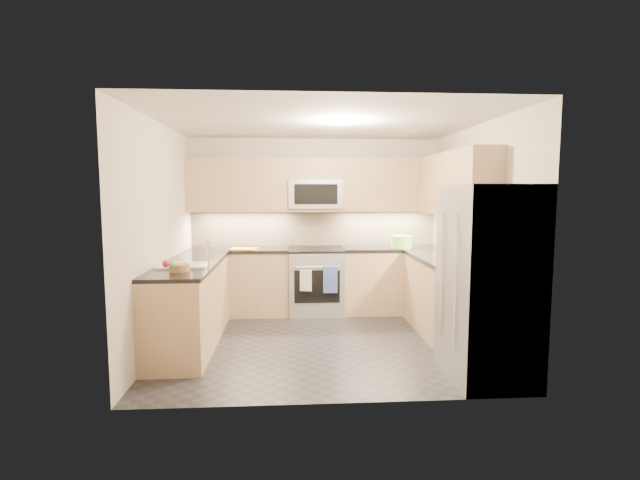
{
  "coord_description": "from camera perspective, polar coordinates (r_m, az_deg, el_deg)",
  "views": [
    {
      "loc": [
        -0.37,
        -5.23,
        1.74
      ],
      "look_at": [
        0.0,
        0.35,
        1.15
      ],
      "focal_mm": 26.0,
      "sensor_mm": 36.0,
      "label": 1
    }
  ],
  "objects": [
    {
      "name": "floor",
      "position": [
        5.52,
        0.24,
        -12.33
      ],
      "size": [
        3.6,
        3.2,
        0.0
      ],
      "primitive_type": "cube",
      "color": "#222327",
      "rests_on": "ground"
    },
    {
      "name": "ceiling",
      "position": [
        5.3,
        0.26,
        14.27
      ],
      "size": [
        3.6,
        3.2,
        0.02
      ],
      "primitive_type": "cube",
      "color": "beige",
      "rests_on": "wall_back"
    },
    {
      "name": "wall_back",
      "position": [
        6.86,
        -0.68,
        1.92
      ],
      "size": [
        3.6,
        0.02,
        2.5
      ],
      "primitive_type": "cube",
      "color": "beige",
      "rests_on": "floor"
    },
    {
      "name": "wall_front",
      "position": [
        3.68,
        1.98,
        -1.62
      ],
      "size": [
        3.6,
        0.02,
        2.5
      ],
      "primitive_type": "cube",
      "color": "beige",
      "rests_on": "floor"
    },
    {
      "name": "wall_left",
      "position": [
        5.45,
        -19.0,
        0.53
      ],
      "size": [
        0.02,
        3.2,
        2.5
      ],
      "primitive_type": "cube",
      "color": "beige",
      "rests_on": "floor"
    },
    {
      "name": "wall_right",
      "position": [
        5.68,
        18.67,
        0.76
      ],
      "size": [
        0.02,
        3.2,
        2.5
      ],
      "primitive_type": "cube",
      "color": "beige",
      "rests_on": "floor"
    },
    {
      "name": "base_cab_back_left",
      "position": [
        6.7,
        -9.93,
        -5.18
      ],
      "size": [
        1.42,
        0.6,
        0.9
      ],
      "primitive_type": "cube",
      "color": "tan",
      "rests_on": "floor"
    },
    {
      "name": "base_cab_back_right",
      "position": [
        6.81,
        8.69,
        -4.96
      ],
      "size": [
        1.42,
        0.6,
        0.9
      ],
      "primitive_type": "cube",
      "color": "tan",
      "rests_on": "floor"
    },
    {
      "name": "base_cab_right",
      "position": [
        5.84,
        15.1,
        -6.95
      ],
      "size": [
        0.6,
        1.7,
        0.9
      ],
      "primitive_type": "cube",
      "color": "tan",
      "rests_on": "floor"
    },
    {
      "name": "base_cab_peninsula",
      "position": [
        5.51,
        -15.67,
        -7.75
      ],
      "size": [
        0.6,
        2.0,
        0.9
      ],
      "primitive_type": "cube",
      "color": "tan",
      "rests_on": "floor"
    },
    {
      "name": "countertop_back_left",
      "position": [
        6.62,
        -10.0,
        -1.19
      ],
      "size": [
        1.42,
        0.63,
        0.04
      ],
      "primitive_type": "cube",
      "color": "black",
      "rests_on": "base_cab_back_left"
    },
    {
      "name": "countertop_back_right",
      "position": [
        6.74,
        8.75,
        -1.04
      ],
      "size": [
        1.42,
        0.63,
        0.04
      ],
      "primitive_type": "cube",
      "color": "black",
      "rests_on": "base_cab_back_right"
    },
    {
      "name": "countertop_right",
      "position": [
        5.75,
        15.23,
        -2.38
      ],
      "size": [
        0.63,
        1.7,
        0.04
      ],
      "primitive_type": "cube",
      "color": "black",
      "rests_on": "base_cab_right"
    },
    {
      "name": "countertop_peninsula",
      "position": [
        5.42,
        -15.81,
        -2.92
      ],
      "size": [
        0.63,
        2.0,
        0.04
      ],
      "primitive_type": "cube",
      "color": "black",
      "rests_on": "base_cab_peninsula"
    },
    {
      "name": "upper_cab_back",
      "position": [
        6.67,
        -0.61,
        6.75
      ],
      "size": [
        3.6,
        0.35,
        0.75
      ],
      "primitive_type": "cube",
      "color": "tan",
      "rests_on": "wall_back"
    },
    {
      "name": "upper_cab_right",
      "position": [
        5.86,
        16.24,
        6.61
      ],
      "size": [
        0.35,
        1.95,
        0.75
      ],
      "primitive_type": "cube",
      "color": "tan",
      "rests_on": "wall_right"
    },
    {
      "name": "backsplash_back",
      "position": [
        6.86,
        -0.68,
        1.46
      ],
      "size": [
        3.6,
        0.01,
        0.51
      ],
      "primitive_type": "cube",
      "color": "tan",
      "rests_on": "wall_back"
    },
    {
      "name": "backsplash_right",
      "position": [
        6.1,
        17.0,
        0.63
      ],
      "size": [
        0.01,
        2.3,
        0.51
      ],
      "primitive_type": "cube",
      "color": "tan",
      "rests_on": "wall_right"
    },
    {
      "name": "gas_range",
      "position": [
        6.64,
        -0.52,
        -5.14
      ],
      "size": [
        0.76,
        0.65,
        0.91
      ],
      "primitive_type": "cube",
      "color": "#9B9DA2",
      "rests_on": "floor"
    },
    {
      "name": "range_cooktop",
      "position": [
        6.57,
        -0.53,
        -1.2
      ],
      "size": [
        0.76,
        0.65,
        0.03
      ],
      "primitive_type": "cube",
      "color": "black",
      "rests_on": "gas_range"
    },
    {
      "name": "oven_door_glass",
      "position": [
        6.32,
        -0.35,
        -5.76
      ],
      "size": [
        0.62,
        0.02,
        0.45
      ],
      "primitive_type": "cube",
      "color": "black",
      "rests_on": "gas_range"
    },
    {
      "name": "oven_handle",
      "position": [
        6.25,
        -0.35,
        -3.37
      ],
      "size": [
        0.6,
        0.02,
        0.02
      ],
      "primitive_type": "cylinder",
      "rotation": [
        0.0,
        1.57,
        0.0
      ],
      "color": "#B2B5BA",
      "rests_on": "gas_range"
    },
    {
      "name": "microwave",
      "position": [
        6.64,
        -0.59,
        5.67
      ],
      "size": [
        0.76,
        0.4,
        0.4
      ],
      "primitive_type": "cube",
      "color": "#A2A4AA",
      "rests_on": "upper_cab_back"
    },
    {
      "name": "microwave_door",
      "position": [
        6.44,
        -0.49,
        5.66
      ],
      "size": [
        0.6,
        0.01,
        0.28
      ],
      "primitive_type": "cube",
      "color": "black",
      "rests_on": "microwave"
    },
    {
      "name": "refrigerator",
      "position": [
        4.55,
        19.95,
        -4.99
      ],
      "size": [
        0.7,
        0.9,
        1.8
      ],
      "primitive_type": "cube",
      "color": "#A2A6AA",
      "rests_on": "floor"
    },
    {
      "name": "fridge_handle_left",
      "position": [
        4.23,
        16.35,
        -4.97
      ],
      "size": [
        0.02,
        0.02,
        1.2
      ],
      "primitive_type": "cylinder",
      "color": "#B2B5BA",
      "rests_on": "refrigerator"
    },
    {
      "name": "fridge_handle_right",
      "position": [
        4.57,
        14.8,
        -4.13
      ],
      "size": [
        0.02,
        0.02,
        1.2
      ],
      "primitive_type": "cylinder",
      "color": "#B2B5BA",
      "rests_on": "refrigerator"
    },
    {
      "name": "sink_basin",
      "position": [
        5.18,
        -16.38,
        -3.78
      ],
      "size": [
        0.52,
        0.38,
        0.16
      ],
      "primitive_type": "cube",
      "color": "white",
      "rests_on": "base_cab_peninsula"
    },
    {
      "name": "faucet",
      "position": [
        5.1,
        -13.59,
        -1.58
      ],
      "size": [
        0.03,
        0.03,
        0.28
      ],
      "primitive_type": "cylinder",
      "color": "silver",
      "rests_on": "countertop_peninsula"
    },
    {
      "name": "utensil_bowl",
      "position": [
        6.66,
        10.02,
        -0.22
      ],
      "size": [
        0.33,
        0.33,
        0.17
      ],
      "primitive_type": "cylinder",
      "rotation": [
        0.0,
        0.0,
        0.09
      ],
      "color": "#78C654",
      "rests_on": "countertop_back_right"
    },
    {
      "name": "cutting_board",
      "position": [
        6.51,
        -9.36,
        -1.07
      ],
      "size": [
        0.41,
        0.32,
        0.01
      ],
      "primitive_type": "cube",
      "rotation": [
        0.0,
        0.0,
        -0.19
      ],
      "color": "orange",
      "rests_on": "countertop_back_left"
    },
    {
      "name": "fruit_basket",
      "position": [
        4.86,
        -16.91,
        -3.27
      ],
      "size": [
        0.23,
        0.23,
        0.07
      ],
      "primitive_type": "cylinder",
      "rotation": [
        0.0,
        0.0,
        -0.18
      ],
      "color": "#9D7749",
      "rests_on": "countertop_peninsula"
    },
    {
      "name": "fruit_apple",
      "position": [
        4.63,
        -18.42,
        -2.8
      ],
      "size": [
        0.07,
        0.07,
        0.07
      ],
      "primitive_type": "sphere",
      "color": "red",
      "rests_on": "fruit_basket"
    },
    {
      "name": "fruit_pear",
      "position": [
        4.58,
        -17.66,
        -2.87
      ],
      "size": [
        0.07,
        0.07,
        0.07
      ],
      "primitive_type": "sphere",
      "color": "#54B54D",
      "rests_on": "fruit_basket"
    },
    {
      "name": "dish_towel_check",
      "position": [
        6.25,
        -1.76,
        -4.95
      ],
      "size": [
        0.16,
        0.06,
        0.3
      ],
      "primitive_type": "cube",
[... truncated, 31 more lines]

